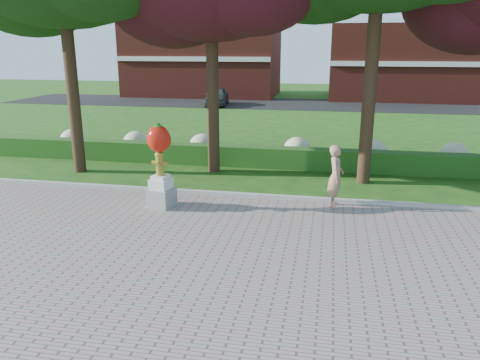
{
  "coord_description": "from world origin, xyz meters",
  "views": [
    {
      "loc": [
        2.27,
        -10.76,
        4.6
      ],
      "look_at": [
        -0.01,
        1.0,
        1.16
      ],
      "focal_mm": 35.0,
      "sensor_mm": 36.0,
      "label": 1
    }
  ],
  "objects": [
    {
      "name": "lawn_hedge",
      "position": [
        0.0,
        7.0,
        0.4
      ],
      "size": [
        24.0,
        0.7,
        0.8
      ],
      "primitive_type": "cube",
      "color": "#134314",
      "rests_on": "ground"
    },
    {
      "name": "hydrant_sculpture",
      "position": [
        -2.49,
        1.62,
        1.35
      ],
      "size": [
        0.79,
        0.79,
        2.48
      ],
      "rotation": [
        0.0,
        0.0,
        -0.2
      ],
      "color": "gray",
      "rests_on": "walkway"
    },
    {
      "name": "building_left",
      "position": [
        -10.0,
        34.0,
        3.5
      ],
      "size": [
        14.0,
        8.0,
        7.0
      ],
      "primitive_type": "cube",
      "color": "maroon",
      "rests_on": "ground"
    },
    {
      "name": "curb",
      "position": [
        0.0,
        3.0,
        0.07
      ],
      "size": [
        40.0,
        0.18,
        0.15
      ],
      "primitive_type": "cube",
      "color": "#ADADA5",
      "rests_on": "ground"
    },
    {
      "name": "parked_car",
      "position": [
        -6.74,
        25.88,
        0.73
      ],
      "size": [
        2.15,
        4.31,
        1.41
      ],
      "primitive_type": "imported",
      "rotation": [
        0.0,
        0.0,
        0.12
      ],
      "color": "#404448",
      "rests_on": "street"
    },
    {
      "name": "walkway",
      "position": [
        0.0,
        -4.0,
        0.02
      ],
      "size": [
        40.0,
        14.0,
        0.04
      ],
      "primitive_type": "cube",
      "color": "gray",
      "rests_on": "ground"
    },
    {
      "name": "ground",
      "position": [
        0.0,
        0.0,
        0.0
      ],
      "size": [
        100.0,
        100.0,
        0.0
      ],
      "primitive_type": "plane",
      "color": "#1A4912",
      "rests_on": "ground"
    },
    {
      "name": "building_right",
      "position": [
        8.0,
        34.0,
        3.2
      ],
      "size": [
        12.0,
        8.0,
        6.4
      ],
      "primitive_type": "cube",
      "color": "maroon",
      "rests_on": "ground"
    },
    {
      "name": "woman",
      "position": [
        2.51,
        2.6,
        0.96
      ],
      "size": [
        0.46,
        0.69,
        1.84
      ],
      "primitive_type": "imported",
      "rotation": [
        0.0,
        0.0,
        1.54
      ],
      "color": "tan",
      "rests_on": "walkway"
    },
    {
      "name": "street",
      "position": [
        0.0,
        28.0,
        0.01
      ],
      "size": [
        50.0,
        8.0,
        0.02
      ],
      "primitive_type": "cube",
      "color": "black",
      "rests_on": "ground"
    },
    {
      "name": "hydrangea_row",
      "position": [
        0.57,
        8.0,
        0.55
      ],
      "size": [
        20.1,
        1.1,
        0.99
      ],
      "color": "beige",
      "rests_on": "ground"
    }
  ]
}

